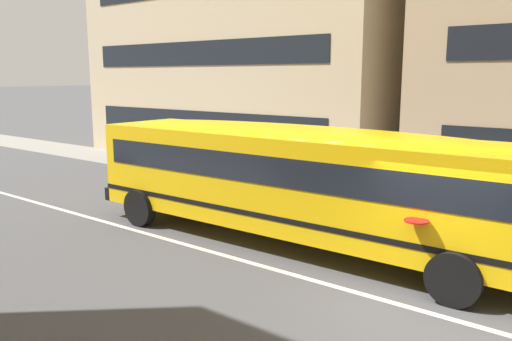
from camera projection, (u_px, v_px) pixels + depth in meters
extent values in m
plane|color=#4C4C4F|center=(422.00, 311.00, 9.17)|extent=(400.00, 400.00, 0.00)
cube|color=silver|center=(422.00, 311.00, 9.17)|extent=(110.00, 0.16, 0.01)
cube|color=yellow|center=(294.00, 179.00, 12.61)|extent=(11.20, 2.75, 2.23)
cube|color=black|center=(141.00, 187.00, 16.14)|extent=(0.25, 2.54, 0.37)
cube|color=black|center=(294.00, 163.00, 12.54)|extent=(10.53, 2.78, 0.65)
cube|color=black|center=(294.00, 205.00, 12.73)|extent=(11.22, 2.78, 0.12)
ellipsoid|color=yellow|center=(295.00, 133.00, 12.41)|extent=(10.75, 2.54, 0.37)
cylinder|color=red|center=(417.00, 221.00, 9.38)|extent=(0.45, 0.45, 0.03)
cylinder|color=black|center=(489.00, 243.00, 11.29)|extent=(1.02, 0.30, 1.01)
cylinder|color=black|center=(454.00, 279.00, 9.30)|extent=(1.02, 0.30, 1.01)
cylinder|color=black|center=(202.00, 192.00, 16.32)|extent=(1.02, 0.30, 1.01)
cylinder|color=black|center=(140.00, 208.00, 14.33)|extent=(1.02, 0.30, 1.01)
cube|color=black|center=(198.00, 123.00, 24.54)|extent=(14.16, 0.04, 1.10)
cube|color=black|center=(196.00, 53.00, 23.96)|extent=(14.16, 0.04, 1.10)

